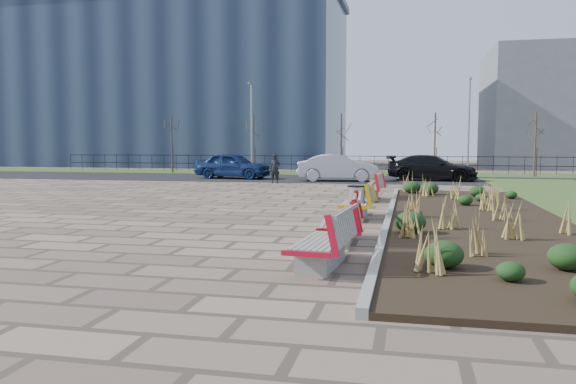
% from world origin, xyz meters
% --- Properties ---
extents(ground, '(120.00, 120.00, 0.00)m').
position_xyz_m(ground, '(0.00, 0.00, 0.00)').
color(ground, '#7E6B57').
rests_on(ground, ground).
extents(planting_bed, '(4.50, 18.00, 0.10)m').
position_xyz_m(planting_bed, '(6.25, 5.00, 0.05)').
color(planting_bed, black).
rests_on(planting_bed, ground).
extents(planting_curb, '(0.16, 18.00, 0.15)m').
position_xyz_m(planting_curb, '(3.92, 5.00, 0.07)').
color(planting_curb, gray).
rests_on(planting_curb, ground).
extents(grass_verge_far, '(80.00, 5.00, 0.04)m').
position_xyz_m(grass_verge_far, '(0.00, 28.00, 0.02)').
color(grass_verge_far, '#33511E').
rests_on(grass_verge_far, ground).
extents(road, '(80.00, 7.00, 0.02)m').
position_xyz_m(road, '(0.00, 22.00, 0.01)').
color(road, black).
rests_on(road, ground).
extents(bench_a, '(1.07, 2.17, 1.00)m').
position_xyz_m(bench_a, '(3.00, -1.24, 0.50)').
color(bench_a, red).
rests_on(bench_a, ground).
extents(bench_b, '(1.05, 2.16, 1.00)m').
position_xyz_m(bench_b, '(3.00, 1.13, 0.50)').
color(bench_b, '#B0100B').
rests_on(bench_b, ground).
extents(bench_c, '(0.90, 2.10, 1.00)m').
position_xyz_m(bench_c, '(3.00, 5.18, 0.50)').
color(bench_c, '#DFA60B').
rests_on(bench_c, ground).
extents(bench_d, '(1.03, 2.15, 1.00)m').
position_xyz_m(bench_d, '(3.00, 10.29, 0.50)').
color(bench_d, red).
rests_on(bench_d, ground).
extents(litter_bin, '(0.49, 0.49, 0.92)m').
position_xyz_m(litter_bin, '(3.02, 4.97, 0.46)').
color(litter_bin, '#B2B2B7').
rests_on(litter_bin, ground).
extents(pedestrian, '(0.56, 0.37, 1.54)m').
position_xyz_m(pedestrian, '(-2.48, 18.09, 0.77)').
color(pedestrian, black).
rests_on(pedestrian, ground).
extents(car_blue, '(4.71, 2.42, 1.53)m').
position_xyz_m(car_blue, '(-5.78, 21.17, 0.79)').
color(car_blue, navy).
rests_on(car_blue, road).
extents(car_silver, '(4.62, 1.98, 1.48)m').
position_xyz_m(car_silver, '(0.61, 20.27, 0.76)').
color(car_silver, '#A6A8AE').
rests_on(car_silver, road).
extents(car_black, '(5.12, 2.54, 1.43)m').
position_xyz_m(car_black, '(5.69, 21.86, 0.73)').
color(car_black, black).
rests_on(car_black, road).
extents(tree_a, '(1.40, 1.40, 4.00)m').
position_xyz_m(tree_a, '(-12.00, 26.50, 2.04)').
color(tree_a, '#4C3D2D').
rests_on(tree_a, grass_verge_far).
extents(tree_b, '(1.40, 1.40, 4.00)m').
position_xyz_m(tree_b, '(-6.00, 26.50, 2.04)').
color(tree_b, '#4C3D2D').
rests_on(tree_b, grass_verge_far).
extents(tree_c, '(1.40, 1.40, 4.00)m').
position_xyz_m(tree_c, '(0.00, 26.50, 2.04)').
color(tree_c, '#4C3D2D').
rests_on(tree_c, grass_verge_far).
extents(tree_d, '(1.40, 1.40, 4.00)m').
position_xyz_m(tree_d, '(6.00, 26.50, 2.04)').
color(tree_d, '#4C3D2D').
rests_on(tree_d, grass_verge_far).
extents(tree_e, '(1.40, 1.40, 4.00)m').
position_xyz_m(tree_e, '(12.00, 26.50, 2.04)').
color(tree_e, '#4C3D2D').
rests_on(tree_e, grass_verge_far).
extents(lamp_west, '(0.24, 0.60, 6.00)m').
position_xyz_m(lamp_west, '(-6.00, 26.00, 3.04)').
color(lamp_west, gray).
rests_on(lamp_west, grass_verge_far).
extents(lamp_east, '(0.24, 0.60, 6.00)m').
position_xyz_m(lamp_east, '(8.00, 26.00, 3.04)').
color(lamp_east, gray).
rests_on(lamp_east, grass_verge_far).
extents(railing_fence, '(44.00, 0.10, 1.20)m').
position_xyz_m(railing_fence, '(0.00, 29.50, 0.64)').
color(railing_fence, black).
rests_on(railing_fence, grass_verge_far).
extents(building_glass, '(40.00, 14.00, 15.00)m').
position_xyz_m(building_glass, '(-22.00, 40.00, 7.50)').
color(building_glass, '#192338').
rests_on(building_glass, ground).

